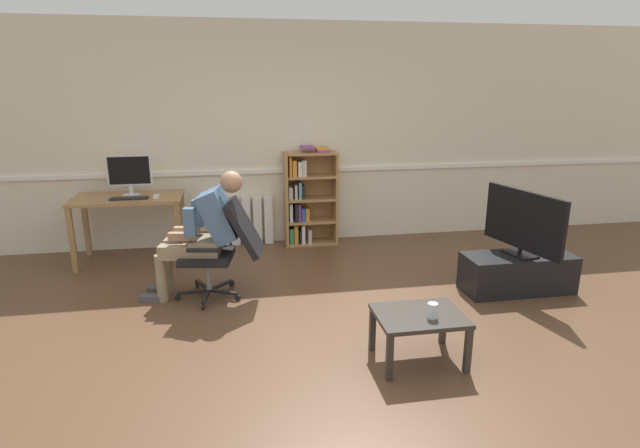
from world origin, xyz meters
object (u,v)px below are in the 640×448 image
(imac_monitor, at_px, (129,172))
(bookshelf, at_px, (307,199))
(person_seated, at_px, (203,232))
(computer_desk, at_px, (129,206))
(coffee_table, at_px, (419,321))
(keyboard, at_px, (129,198))
(tv_screen, at_px, (523,222))
(tv_stand, at_px, (517,273))
(drinking_glass, at_px, (432,311))
(office_chair, at_px, (224,245))
(computer_mouse, at_px, (156,196))
(radiator, at_px, (241,221))

(imac_monitor, distance_m, bookshelf, 2.10)
(imac_monitor, bearing_deg, person_seated, -56.79)
(computer_desk, relative_size, coffee_table, 1.87)
(keyboard, bearing_deg, tv_screen, -20.66)
(tv_stand, bearing_deg, keyboard, 159.33)
(tv_stand, relative_size, drinking_glass, 9.53)
(office_chair, bearing_deg, bookshelf, 156.05)
(person_seated, bearing_deg, bookshelf, 150.78)
(computer_mouse, relative_size, office_chair, 0.10)
(office_chair, height_order, drinking_glass, office_chair)
(bookshelf, relative_size, office_chair, 1.30)
(drinking_glass, bearing_deg, computer_desk, 132.62)
(computer_mouse, xyz_separation_m, office_chair, (0.73, -1.11, -0.25))
(computer_desk, xyz_separation_m, tv_screen, (3.88, -1.59, 0.06))
(keyboard, bearing_deg, computer_mouse, 4.03)
(radiator, xyz_separation_m, person_seated, (-0.38, -1.59, 0.35))
(computer_mouse, relative_size, drinking_glass, 0.89)
(imac_monitor, xyz_separation_m, office_chair, (1.02, -1.31, -0.50))
(radiator, bearing_deg, computer_mouse, -150.99)
(tv_stand, distance_m, coffee_table, 1.79)
(imac_monitor, relative_size, tv_stand, 0.45)
(coffee_table, bearing_deg, bookshelf, 97.33)
(drinking_glass, bearing_deg, bookshelf, 98.33)
(office_chair, relative_size, tv_screen, 0.99)
(tv_stand, relative_size, coffee_table, 1.68)
(tv_stand, xyz_separation_m, tv_screen, (0.00, 0.00, 0.52))
(computer_mouse, relative_size, bookshelf, 0.08)
(keyboard, height_order, tv_screen, tv_screen)
(office_chair, bearing_deg, radiator, -176.85)
(tv_screen, relative_size, drinking_glass, 8.62)
(person_seated, distance_m, coffee_table, 2.18)
(computer_desk, height_order, tv_stand, computer_desk)
(coffee_table, xyz_separation_m, drinking_glass, (0.06, -0.08, 0.11))
(tv_stand, height_order, drinking_glass, drinking_glass)
(keyboard, height_order, radiator, keyboard)
(drinking_glass, bearing_deg, keyboard, 133.63)
(bookshelf, distance_m, drinking_glass, 3.06)
(office_chair, height_order, tv_stand, office_chair)
(bookshelf, height_order, coffee_table, bookshelf)
(keyboard, height_order, drinking_glass, keyboard)
(tv_stand, bearing_deg, drinking_glass, -139.98)
(drinking_glass, bearing_deg, tv_screen, 39.99)
(tv_stand, xyz_separation_m, drinking_glass, (-1.37, -1.15, 0.24))
(imac_monitor, xyz_separation_m, tv_stand, (3.85, -1.67, -0.83))
(computer_desk, bearing_deg, office_chair, -49.37)
(computer_desk, distance_m, person_seated, 1.48)
(bookshelf, height_order, radiator, bookshelf)
(computer_mouse, distance_m, drinking_glass, 3.43)
(radiator, distance_m, office_chair, 1.65)
(person_seated, relative_size, drinking_glass, 10.90)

